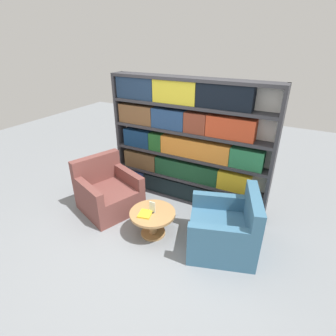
# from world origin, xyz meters

# --- Properties ---
(ground_plane) EXTENTS (14.00, 14.00, 0.00)m
(ground_plane) POSITION_xyz_m (0.00, 0.00, 0.00)
(ground_plane) COLOR gray
(bookshelf) EXTENTS (2.79, 0.30, 2.17)m
(bookshelf) POSITION_xyz_m (-0.04, 1.37, 1.07)
(bookshelf) COLOR silver
(bookshelf) RESTS_ON ground_plane
(armchair_left) EXTENTS (1.14, 1.13, 0.89)m
(armchair_left) POSITION_xyz_m (-1.08, 0.46, 0.30)
(armchair_left) COLOR brown
(armchair_left) RESTS_ON ground_plane
(armchair_right) EXTENTS (1.12, 1.11, 0.89)m
(armchair_right) POSITION_xyz_m (0.99, 0.46, 0.30)
(armchair_right) COLOR #386684
(armchair_right) RESTS_ON ground_plane
(coffee_table) EXTENTS (0.68, 0.68, 0.40)m
(coffee_table) POSITION_xyz_m (-0.04, 0.23, 0.29)
(coffee_table) COLOR #AD7F4C
(coffee_table) RESTS_ON ground_plane
(table_sign) EXTENTS (0.09, 0.06, 0.18)m
(table_sign) POSITION_xyz_m (-0.04, 0.23, 0.47)
(table_sign) COLOR black
(table_sign) RESTS_ON coffee_table
(stray_book) EXTENTS (0.22, 0.24, 0.03)m
(stray_book) POSITION_xyz_m (-0.10, 0.13, 0.41)
(stray_book) COLOR gold
(stray_book) RESTS_ON coffee_table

